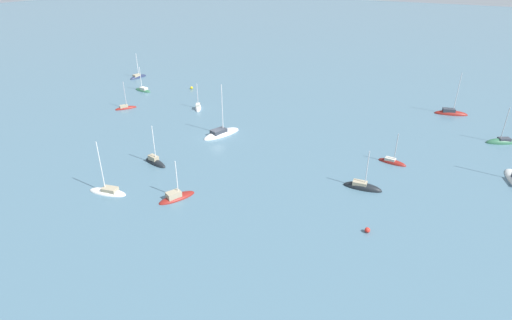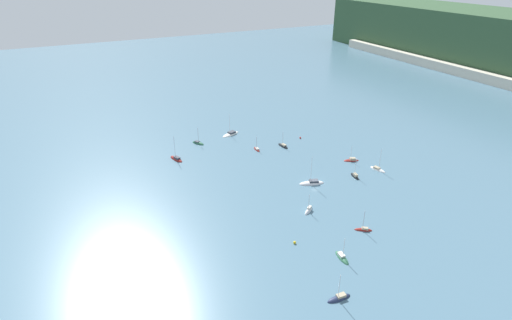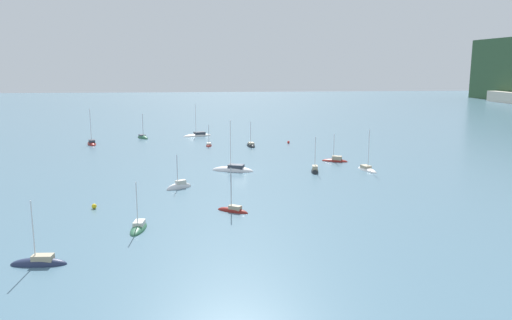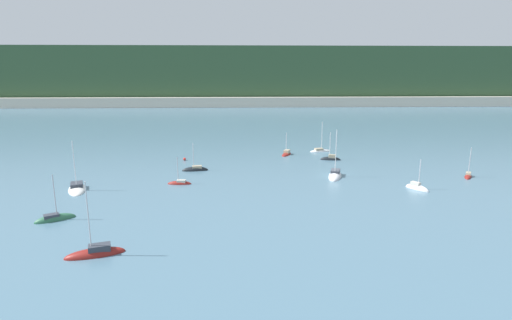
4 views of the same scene
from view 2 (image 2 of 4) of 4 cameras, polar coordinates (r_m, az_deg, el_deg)
ground_plane at (r=133.80m, az=8.45°, el=-3.27°), size 600.00×600.00×0.00m
sailboat_0 at (r=103.90m, az=12.17°, el=-13.47°), size 5.68×2.29×6.79m
sailboat_1 at (r=169.71m, az=-3.64°, el=3.70°), size 5.75×9.02×10.02m
sailboat_2 at (r=162.42m, az=-8.27°, el=2.36°), size 5.82×4.45×7.82m
sailboat_3 at (r=93.70m, az=11.78°, el=-18.78°), size 2.01×5.88×7.62m
sailboat_4 at (r=150.89m, az=13.47°, el=-0.06°), size 3.91×5.87×6.41m
sailboat_5 at (r=150.66m, az=-11.31°, el=0.12°), size 7.28×4.04×10.09m
sailboat_6 at (r=114.41m, az=15.09°, el=-9.61°), size 3.74×4.77×6.82m
sailboat_7 at (r=133.22m, az=7.97°, el=-3.32°), size 5.04×8.74×10.87m
sailboat_8 at (r=155.45m, az=0.12°, el=1.51°), size 4.78×1.74×5.99m
sailboat_9 at (r=140.09m, az=13.93°, el=-2.29°), size 5.19×2.28×7.68m
sailboat_10 at (r=158.61m, az=3.88°, el=1.98°), size 5.92×2.48×7.09m
sailboat_11 at (r=119.22m, az=7.53°, el=-7.20°), size 3.67×4.65×6.71m
sailboat_12 at (r=146.94m, az=16.99°, el=-1.30°), size 6.29×3.32×8.74m
mooring_buoy_0 at (r=166.41m, az=6.34°, el=3.19°), size 0.69×0.69×0.69m
mooring_buoy_1 at (r=106.35m, az=5.54°, el=-11.64°), size 0.72×0.72×0.72m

